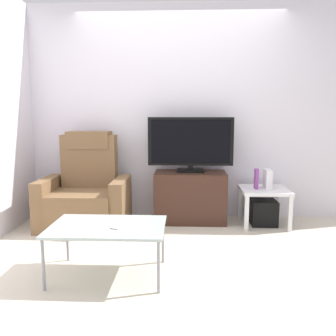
# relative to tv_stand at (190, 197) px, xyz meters

# --- Properties ---
(ground_plane) EXTENTS (6.40, 6.40, 0.00)m
(ground_plane) POSITION_rel_tv_stand_xyz_m (-0.14, -0.84, -0.30)
(ground_plane) COLOR beige
(wall_back) EXTENTS (6.40, 0.06, 2.60)m
(wall_back) POSITION_rel_tv_stand_xyz_m (-0.14, 0.29, 1.00)
(wall_back) COLOR silver
(wall_back) RESTS_ON ground
(tv_stand) EXTENTS (0.85, 0.45, 0.60)m
(tv_stand) POSITION_rel_tv_stand_xyz_m (0.00, 0.00, 0.00)
(tv_stand) COLOR #3D2319
(tv_stand) RESTS_ON ground
(television) EXTENTS (1.01, 0.20, 0.65)m
(television) POSITION_rel_tv_stand_xyz_m (0.00, 0.02, 0.64)
(television) COLOR black
(television) RESTS_ON tv_stand
(recliner_armchair) EXTENTS (0.98, 0.78, 1.08)m
(recliner_armchair) POSITION_rel_tv_stand_xyz_m (-1.21, -0.20, 0.07)
(recliner_armchair) COLOR brown
(recliner_armchair) RESTS_ON ground
(side_table) EXTENTS (0.54, 0.54, 0.43)m
(side_table) POSITION_rel_tv_stand_xyz_m (0.86, -0.09, 0.06)
(side_table) COLOR white
(side_table) RESTS_ON ground
(subwoofer_box) EXTENTS (0.29, 0.29, 0.29)m
(subwoofer_box) POSITION_rel_tv_stand_xyz_m (0.86, -0.09, -0.16)
(subwoofer_box) COLOR black
(subwoofer_box) RESTS_ON ground
(book_upright) EXTENTS (0.03, 0.10, 0.23)m
(book_upright) POSITION_rel_tv_stand_xyz_m (0.76, -0.11, 0.24)
(book_upright) COLOR purple
(book_upright) RESTS_ON side_table
(game_console) EXTENTS (0.07, 0.20, 0.22)m
(game_console) POSITION_rel_tv_stand_xyz_m (0.89, -0.08, 0.24)
(game_console) COLOR white
(game_console) RESTS_ON side_table
(coffee_table) EXTENTS (0.90, 0.60, 0.41)m
(coffee_table) POSITION_rel_tv_stand_xyz_m (-0.67, -1.50, 0.09)
(coffee_table) COLOR #B2C6C1
(coffee_table) RESTS_ON ground
(cell_phone) EXTENTS (0.12, 0.17, 0.01)m
(cell_phone) POSITION_rel_tv_stand_xyz_m (-0.58, -1.53, 0.12)
(cell_phone) COLOR #B7B7BC
(cell_phone) RESTS_ON coffee_table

